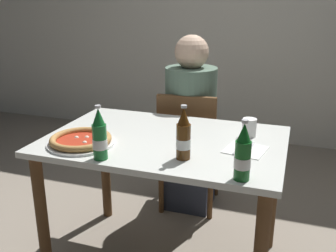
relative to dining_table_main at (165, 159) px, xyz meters
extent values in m
cube|color=silver|center=(0.00, 2.20, 0.66)|extent=(7.00, 0.10, 2.60)
cube|color=silver|center=(0.00, 0.00, 0.10)|extent=(1.20, 0.80, 0.03)
cylinder|color=brown|center=(-0.54, -0.34, -0.28)|extent=(0.06, 0.06, 0.72)
cylinder|color=brown|center=(-0.54, 0.34, -0.28)|extent=(0.06, 0.06, 0.72)
cylinder|color=brown|center=(0.54, 0.34, -0.28)|extent=(0.06, 0.06, 0.72)
cube|color=brown|center=(-0.05, 0.68, -0.21)|extent=(0.43, 0.43, 0.04)
cube|color=brown|center=(-0.03, 0.50, 0.01)|extent=(0.38, 0.07, 0.40)
cylinder|color=brown|center=(0.11, 0.86, -0.43)|extent=(0.04, 0.04, 0.41)
cylinder|color=brown|center=(-0.23, 0.83, -0.43)|extent=(0.04, 0.04, 0.41)
cylinder|color=brown|center=(0.14, 0.53, -0.43)|extent=(0.04, 0.04, 0.41)
cylinder|color=brown|center=(-0.20, 0.50, -0.43)|extent=(0.04, 0.04, 0.41)
cube|color=#2D3342|center=(-0.05, 0.66, -0.41)|extent=(0.32, 0.28, 0.45)
cylinder|color=slate|center=(-0.05, 0.66, 0.09)|extent=(0.34, 0.34, 0.55)
sphere|color=beige|center=(-0.05, 0.66, 0.46)|extent=(0.22, 0.22, 0.22)
cylinder|color=white|center=(-0.36, -0.21, 0.12)|extent=(0.33, 0.33, 0.01)
cylinder|color=#AD2D19|center=(-0.36, -0.21, 0.13)|extent=(0.24, 0.24, 0.01)
torus|color=#B78447|center=(-0.36, -0.21, 0.14)|extent=(0.30, 0.30, 0.03)
sphere|color=silver|center=(-0.40, -0.19, 0.13)|extent=(0.02, 0.02, 0.02)
sphere|color=silver|center=(-0.33, -0.23, 0.13)|extent=(0.02, 0.02, 0.02)
sphere|color=silver|center=(-0.35, -0.17, 0.13)|extent=(0.02, 0.02, 0.02)
cylinder|color=#512D0F|center=(0.16, -0.22, 0.19)|extent=(0.06, 0.06, 0.16)
cone|color=#512D0F|center=(0.16, -0.22, 0.31)|extent=(0.05, 0.05, 0.07)
cylinder|color=#B7B7BC|center=(0.16, -0.22, 0.36)|extent=(0.03, 0.03, 0.01)
cylinder|color=white|center=(0.16, -0.22, 0.19)|extent=(0.07, 0.07, 0.04)
cylinder|color=#14591E|center=(0.44, -0.34, 0.19)|extent=(0.06, 0.06, 0.16)
cone|color=#14591E|center=(0.44, -0.34, 0.31)|extent=(0.05, 0.05, 0.07)
cylinder|color=#B7B7BC|center=(0.44, -0.34, 0.36)|extent=(0.03, 0.03, 0.01)
cylinder|color=white|center=(0.44, -0.34, 0.19)|extent=(0.07, 0.07, 0.04)
cylinder|color=#196B2D|center=(-0.18, -0.34, 0.19)|extent=(0.06, 0.06, 0.16)
cone|color=#196B2D|center=(-0.18, -0.34, 0.31)|extent=(0.05, 0.05, 0.07)
cylinder|color=#B7B7BC|center=(-0.18, -0.34, 0.36)|extent=(0.03, 0.03, 0.01)
cylinder|color=white|center=(-0.18, -0.34, 0.19)|extent=(0.07, 0.07, 0.04)
cube|color=white|center=(0.41, -0.03, 0.12)|extent=(0.21, 0.21, 0.00)
cube|color=silver|center=(0.43, -0.03, 0.12)|extent=(0.02, 0.19, 0.00)
cube|color=silver|center=(0.39, -0.03, 0.12)|extent=(0.06, 0.17, 0.00)
cylinder|color=white|center=(0.40, 0.17, 0.16)|extent=(0.07, 0.07, 0.09)
camera|label=1|loc=(0.61, -1.74, 0.80)|focal=41.37mm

